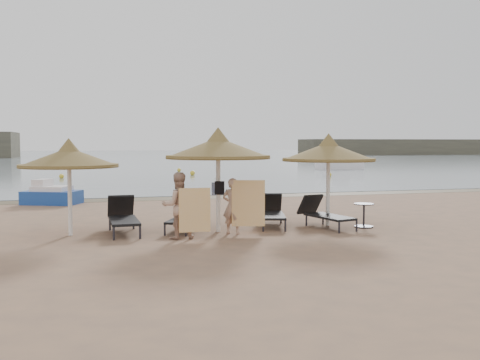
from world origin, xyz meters
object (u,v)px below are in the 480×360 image
object	(u,v)px
lounger_far_left	(123,216)
pedal_boat	(51,195)
person_left	(178,200)
palapa_right	(328,152)
person_right	(233,202)
lounger_near_left	(186,216)
lounger_near_right	(272,212)
palapa_center	(218,149)
side_table	(364,216)
lounger_far_right	(324,213)
palapa_left	(69,158)

from	to	relation	value
lounger_far_left	pedal_boat	world-z (taller)	pedal_boat
person_left	pedal_boat	distance (m)	9.40
palapa_right	pedal_boat	world-z (taller)	palapa_right
palapa_right	person_right	bearing A→B (deg)	-167.39
lounger_near_left	lounger_near_right	xyz separation A→B (m)	(2.46, 0.09, 0.02)
palapa_center	person_right	bearing A→B (deg)	-58.54
palapa_center	lounger_far_left	distance (m)	3.06
person_left	lounger_far_left	bearing A→B (deg)	-50.17
palapa_right	side_table	world-z (taller)	palapa_right
lounger_far_left	lounger_near_right	world-z (taller)	lounger_far_left
palapa_center	lounger_far_right	xyz separation A→B (m)	(3.01, 0.01, -1.80)
palapa_center	lounger_near_left	world-z (taller)	palapa_center
lounger_far_right	person_left	xyz separation A→B (m)	(-4.18, -0.76, 0.56)
lounger_far_right	pedal_boat	size ratio (longest dim) A/B	0.86
lounger_far_left	person_left	xyz separation A→B (m)	(1.26, -1.31, 0.53)
lounger_far_left	pedal_boat	bearing A→B (deg)	105.74
lounger_near_left	lounger_far_right	xyz separation A→B (m)	(3.77, -0.54, 0.02)
lounger_far_right	palapa_center	bearing A→B (deg)	166.90
palapa_left	person_right	size ratio (longest dim) A/B	1.48
palapa_center	pedal_boat	bearing A→B (deg)	121.21
side_table	person_left	distance (m)	5.30
palapa_left	lounger_far_left	distance (m)	2.03
side_table	person_left	xyz separation A→B (m)	(-5.25, -0.44, 0.63)
palapa_right	person_left	bearing A→B (deg)	-167.61
palapa_center	palapa_right	bearing A→B (deg)	3.75
palapa_center	person_left	xyz separation A→B (m)	(-1.18, -0.76, -1.25)
palapa_right	lounger_near_right	xyz separation A→B (m)	(-1.53, 0.43, -1.69)
pedal_boat	side_table	bearing A→B (deg)	-19.76
person_left	palapa_right	bearing A→B (deg)	-171.53
palapa_left	person_left	xyz separation A→B (m)	(2.57, -1.19, -1.02)
lounger_far_left	lounger_near_left	bearing A→B (deg)	-2.34
person_right	lounger_far_left	bearing A→B (deg)	8.67
lounger_near_left	lounger_far_right	size ratio (longest dim) A/B	0.95
side_table	pedal_boat	distance (m)	12.09
person_right	pedal_boat	distance (m)	9.78
palapa_right	person_left	size ratio (longest dim) A/B	1.39
palapa_left	person_right	distance (m)	4.27
person_left	person_right	distance (m)	1.49
lounger_far_left	side_table	world-z (taller)	lounger_far_left
lounger_near_right	palapa_center	bearing A→B (deg)	-144.51
lounger_far_left	person_left	size ratio (longest dim) A/B	1.12
palapa_right	lounger_near_right	world-z (taller)	palapa_right
side_table	pedal_boat	bearing A→B (deg)	137.13
palapa_left	lounger_far_right	world-z (taller)	palapa_left
lounger_far_right	person_left	size ratio (longest dim) A/B	1.07
palapa_right	person_left	distance (m)	4.65
lounger_near_right	side_table	bearing A→B (deg)	-7.32
palapa_center	side_table	size ratio (longest dim) A/B	4.18
palapa_left	lounger_near_left	bearing A→B (deg)	2.26
person_left	lounger_far_right	bearing A→B (deg)	-173.60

